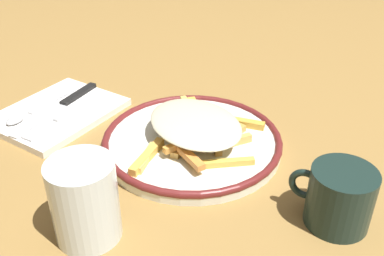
{
  "coord_description": "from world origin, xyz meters",
  "views": [
    {
      "loc": [
        -0.29,
        0.52,
        0.4
      ],
      "look_at": [
        0.0,
        0.0,
        0.04
      ],
      "focal_mm": 41.72,
      "sensor_mm": 36.0,
      "label": 1
    }
  ],
  "objects": [
    {
      "name": "fork",
      "position": [
        0.23,
        0.04,
        0.01
      ],
      "size": [
        0.02,
        0.18,
        0.01
      ],
      "color": "silver",
      "rests_on": "napkin"
    },
    {
      "name": "ground_plane",
      "position": [
        0.0,
        0.0,
        0.0
      ],
      "size": [
        2.6,
        2.6,
        0.0
      ],
      "primitive_type": "plane",
      "color": "olive"
    },
    {
      "name": "water_glass",
      "position": [
        0.02,
        0.23,
        0.05
      ],
      "size": [
        0.08,
        0.08,
        0.11
      ],
      "primitive_type": "cylinder",
      "color": "silver",
      "rests_on": "ground_plane"
    },
    {
      "name": "spoon",
      "position": [
        0.29,
        0.06,
        0.02
      ],
      "size": [
        0.02,
        0.15,
        0.01
      ],
      "color": "silver",
      "rests_on": "napkin"
    },
    {
      "name": "napkin",
      "position": [
        0.26,
        0.03,
        0.01
      ],
      "size": [
        0.18,
        0.22,
        0.01
      ],
      "primitive_type": "cube",
      "rotation": [
        0.0,
        0.0,
        -0.07
      ],
      "color": "white",
      "rests_on": "ground_plane"
    },
    {
      "name": "fries_heap",
      "position": [
        -0.01,
        0.0,
        0.04
      ],
      "size": [
        0.21,
        0.22,
        0.04
      ],
      "color": "#DCB758",
      "rests_on": "plate"
    },
    {
      "name": "plate",
      "position": [
        0.0,
        0.0,
        0.01
      ],
      "size": [
        0.29,
        0.29,
        0.02
      ],
      "color": "silver",
      "rests_on": "ground_plane"
    },
    {
      "name": "coffee_mug",
      "position": [
        -0.24,
        0.06,
        0.04
      ],
      "size": [
        0.11,
        0.08,
        0.08
      ],
      "color": "#192C27",
      "rests_on": "ground_plane"
    },
    {
      "name": "knife",
      "position": [
        0.26,
        0.01,
        0.02
      ],
      "size": [
        0.02,
        0.21,
        0.01
      ],
      "color": "black",
      "rests_on": "napkin"
    }
  ]
}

